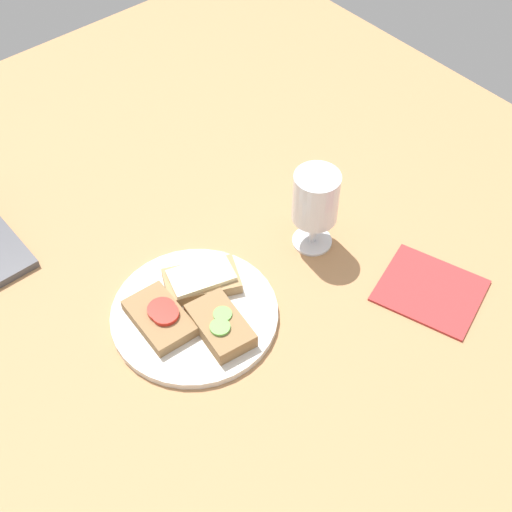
{
  "coord_description": "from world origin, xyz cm",
  "views": [
    {
      "loc": [
        -39.15,
        -59.3,
        87.1
      ],
      "look_at": [
        5.02,
        -7.33,
        8.0
      ],
      "focal_mm": 50.0,
      "sensor_mm": 36.0,
      "label": 1
    }
  ],
  "objects": [
    {
      "name": "sandwich_with_cucumber",
      "position": [
        -5.65,
        -12.2,
        5.44
      ],
      "size": [
        7.37,
        10.87,
        2.89
      ],
      "color": "#937047",
      "rests_on": "plate"
    },
    {
      "name": "sandwich_with_cheese",
      "position": [
        -2.6,
        -3.91,
        5.37
      ],
      "size": [
        12.55,
        10.32,
        2.56
      ],
      "color": "#A88456",
      "rests_on": "plate"
    },
    {
      "name": "plate",
      "position": [
        -6.5,
        -7.17,
        3.59
      ],
      "size": [
        24.21,
        24.21,
        1.17
      ],
      "primitive_type": "cylinder",
      "color": "silver",
      "rests_on": "wooden_table"
    },
    {
      "name": "sandwich_with_tomato",
      "position": [
        -11.18,
        -5.45,
        5.27
      ],
      "size": [
        7.17,
        10.92,
        2.51
      ],
      "color": "#937047",
      "rests_on": "plate"
    },
    {
      "name": "wine_glass",
      "position": [
        16.55,
        -7.5,
        12.07
      ],
      "size": [
        6.99,
        6.99,
        14.05
      ],
      "color": "white",
      "rests_on": "wooden_table"
    },
    {
      "name": "wooden_table",
      "position": [
        0.0,
        0.0,
        1.5
      ],
      "size": [
        140.0,
        140.0,
        3.0
      ],
      "primitive_type": "cube",
      "color": "#B27F51",
      "rests_on": "ground"
    },
    {
      "name": "napkin",
      "position": [
        23.15,
        -26.22,
        3.2
      ],
      "size": [
        16.68,
        17.94,
        0.4
      ],
      "primitive_type": "cube",
      "rotation": [
        0.0,
        0.0,
        0.33
      ],
      "color": "#B23333",
      "rests_on": "wooden_table"
    }
  ]
}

